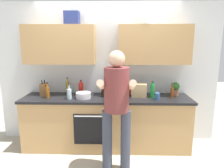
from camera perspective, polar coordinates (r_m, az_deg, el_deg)
ground_plane at (r=3.85m, az=-1.49°, el=-16.69°), size 12.00×12.00×0.00m
back_wall_unit at (r=3.67m, az=-1.38°, el=6.58°), size 4.00×0.39×2.50m
counter at (r=3.65m, az=-1.54°, el=-10.46°), size 2.84×0.67×0.90m
person_standing at (r=2.82m, az=1.24°, el=-5.06°), size 0.49×0.45×1.71m
bottle_juice at (r=3.58m, az=3.35°, el=-1.22°), size 0.06×0.06×0.31m
bottle_vinegar at (r=3.59m, az=16.19°, el=-2.17°), size 0.05×0.05×0.25m
bottle_soy at (r=3.51m, az=-2.37°, el=-1.98°), size 0.08×0.08×0.24m
bottle_water at (r=3.45m, az=-11.72°, el=-2.63°), size 0.08×0.08×0.25m
bottle_oil at (r=3.79m, az=-12.15°, el=-0.89°), size 0.05×0.05×0.30m
bottle_hotsauce at (r=3.69m, az=-8.55°, el=-1.20°), size 0.08×0.08×0.26m
bottle_syrup at (r=3.63m, az=-17.39°, el=-2.00°), size 0.07×0.07×0.26m
bottle_soda at (r=3.53m, az=11.07°, el=-1.80°), size 0.07×0.07×0.28m
cup_stoneware at (r=3.38m, az=2.85°, el=-3.38°), size 0.07×0.07×0.10m
cup_ceramic at (r=3.69m, az=4.78°, el=-2.15°), size 0.08×0.08×0.10m
cup_tea at (r=3.44m, az=12.37°, el=-3.29°), size 0.08×0.08×0.11m
mixing_bowl at (r=3.47m, az=-7.90°, el=-3.11°), size 0.25×0.25×0.10m
knife_block at (r=3.79m, az=-18.31°, el=-1.45°), size 0.10×0.14×0.27m
potted_herb at (r=3.75m, az=17.04°, el=-1.18°), size 0.14×0.14×0.24m
grocery_bag_bread at (r=3.54m, az=7.51°, el=-1.72°), size 0.28×0.20×0.23m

